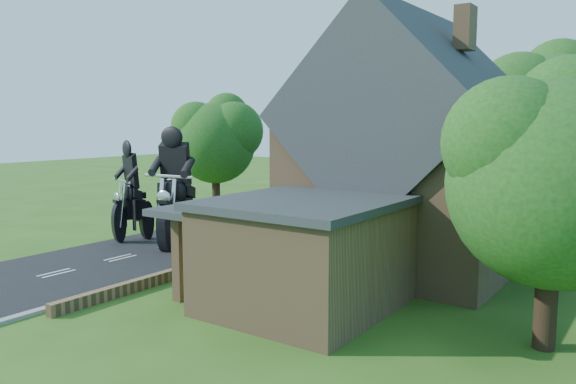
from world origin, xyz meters
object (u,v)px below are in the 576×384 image
Objects in this scene: garden_wall at (271,245)px; house at (410,158)px; annex at (302,251)px; motorcycle_lead at (177,231)px; motorcycle_follow at (133,226)px.

house is (6.19, 1.00, 4.14)m from garden_wall.
motorcycle_lead is at bearing 159.37° from annex.
house is at bearing -168.62° from motorcycle_lead.
garden_wall is at bearing -170.83° from house.
annex is at bearing 151.92° from motorcycle_lead.
garden_wall is 4.35m from motorcycle_lead.
motorcycle_follow is (-12.83, -3.36, -3.61)m from house.
annex is at bearing -175.85° from motorcycle_follow.
motorcycle_lead is at bearing -147.00° from garden_wall.
annex is 4.46× the size of motorcycle_follow.
motorcycle_lead is at bearing -161.16° from house.
motorcycle_follow is at bearing -7.14° from motorcycle_lead.
garden_wall is 7.52m from house.
house is 6.48× the size of motorcycle_follow.
garden_wall is at bearing -154.46° from motorcycle_lead.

